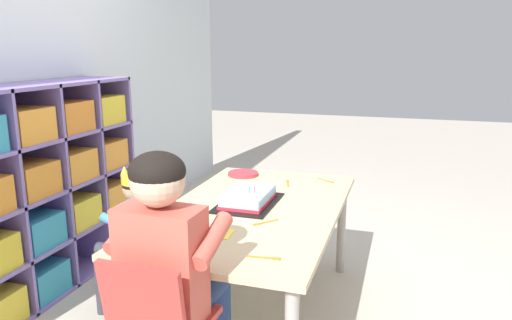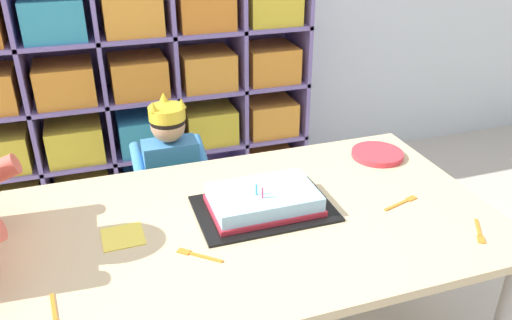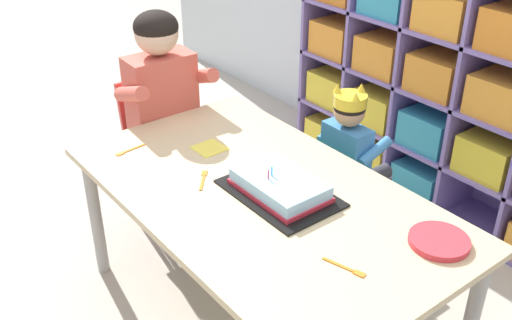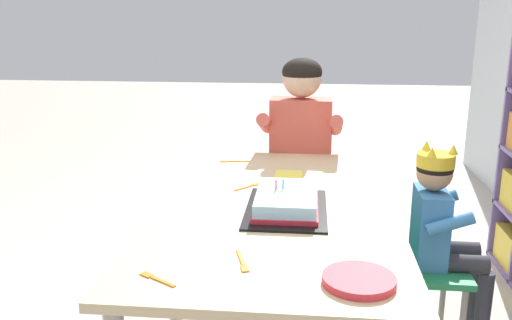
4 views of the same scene
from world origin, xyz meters
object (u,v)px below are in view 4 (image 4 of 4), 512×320
(fork_near_cake_tray, at_px, (233,161))
(fork_scattered_mid_table, at_px, (156,278))
(classroom_chair_adult_side, at_px, (300,177))
(activity_table, at_px, (275,221))
(classroom_chair_blue, at_px, (411,258))
(child_with_crown, at_px, (442,224))
(fork_by_napkin, at_px, (242,262))
(paper_plate_stack, at_px, (359,280))
(adult_helper_seated, at_px, (300,143))
(fork_at_table_front_edge, at_px, (249,186))
(birthday_cake_on_tray, at_px, (286,202))

(fork_near_cake_tray, distance_m, fork_scattered_mid_table, 1.16)
(classroom_chair_adult_side, relative_size, fork_near_cake_tray, 5.36)
(activity_table, height_order, classroom_chair_adult_side, classroom_chair_adult_side)
(classroom_chair_blue, height_order, fork_near_cake_tray, fork_near_cake_tray)
(child_with_crown, xyz_separation_m, fork_by_napkin, (0.63, -0.69, 0.11))
(activity_table, bearing_deg, fork_scattered_mid_table, -24.49)
(paper_plate_stack, bearing_deg, adult_helper_seated, -172.23)
(activity_table, relative_size, fork_scattered_mid_table, 13.10)
(classroom_chair_blue, relative_size, adult_helper_seated, 0.55)
(paper_plate_stack, distance_m, fork_near_cake_tray, 1.24)
(activity_table, distance_m, fork_near_cake_tray, 0.61)
(classroom_chair_adult_side, xyz_separation_m, adult_helper_seated, (0.11, -0.00, 0.21))
(fork_at_table_front_edge, height_order, fork_scattered_mid_table, same)
(child_with_crown, height_order, adult_helper_seated, adult_helper_seated)
(child_with_crown, relative_size, fork_at_table_front_edge, 7.30)
(activity_table, xyz_separation_m, adult_helper_seated, (-0.76, 0.07, 0.11))
(fork_scattered_mid_table, bearing_deg, fork_by_napkin, 61.11)
(child_with_crown, bearing_deg, fork_by_napkin, 132.96)
(paper_plate_stack, bearing_deg, classroom_chair_adult_side, -172.97)
(fork_near_cake_tray, bearing_deg, fork_scattered_mid_table, -97.90)
(birthday_cake_on_tray, bearing_deg, activity_table, -139.03)
(classroom_chair_adult_side, height_order, fork_by_napkin, classroom_chair_adult_side)
(paper_plate_stack, distance_m, fork_scattered_mid_table, 0.53)
(activity_table, xyz_separation_m, paper_plate_stack, (0.57, 0.25, 0.07))
(classroom_chair_adult_side, xyz_separation_m, fork_by_napkin, (1.35, -0.14, 0.16))
(fork_scattered_mid_table, bearing_deg, fork_at_table_front_edge, 110.90)
(classroom_chair_adult_side, xyz_separation_m, fork_near_cake_tray, (0.31, -0.31, 0.16))
(fork_at_table_front_edge, bearing_deg, fork_near_cake_tray, -121.77)
(classroom_chair_adult_side, bearing_deg, fork_at_table_front_edge, -104.08)
(child_with_crown, relative_size, adult_helper_seated, 0.77)
(adult_helper_seated, bearing_deg, fork_by_napkin, -94.21)
(child_with_crown, xyz_separation_m, paper_plate_stack, (0.72, -0.37, 0.12))
(activity_table, xyz_separation_m, child_with_crown, (-0.15, 0.63, -0.05))
(adult_helper_seated, bearing_deg, fork_at_table_front_edge, -106.75)
(classroom_chair_blue, xyz_separation_m, child_with_crown, (0.00, 0.10, 0.15))
(adult_helper_seated, relative_size, fork_at_table_front_edge, 9.54)
(activity_table, relative_size, fork_near_cake_tray, 10.90)
(activity_table, height_order, birthday_cake_on_tray, birthday_cake_on_tray)
(classroom_chair_adult_side, relative_size, fork_at_table_front_edge, 6.48)
(classroom_chair_blue, height_order, fork_by_napkin, fork_by_napkin)
(fork_by_napkin, bearing_deg, fork_scattered_mid_table, 102.75)
(activity_table, height_order, fork_by_napkin, fork_by_napkin)
(birthday_cake_on_tray, bearing_deg, paper_plate_stack, 21.90)
(classroom_chair_adult_side, relative_size, fork_by_napkin, 5.22)
(adult_helper_seated, xyz_separation_m, fork_scattered_mid_table, (1.36, -0.35, -0.05))
(child_with_crown, distance_m, fork_at_table_front_edge, 0.75)
(fork_scattered_mid_table, bearing_deg, child_with_crown, 71.80)
(fork_at_table_front_edge, bearing_deg, classroom_chair_blue, 126.18)
(fork_scattered_mid_table, bearing_deg, birthday_cake_on_tray, 92.14)
(classroom_chair_blue, xyz_separation_m, fork_scattered_mid_table, (0.75, -0.80, 0.26))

